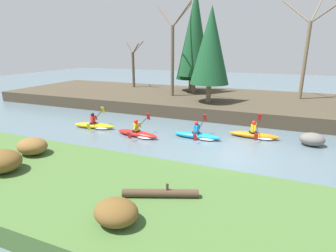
# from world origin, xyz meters

# --- Properties ---
(ground_plane) EXTENTS (90.00, 90.00, 0.00)m
(ground_plane) POSITION_xyz_m (0.00, 0.00, 0.00)
(ground_plane) COLOR slate
(riverbank_near) EXTENTS (44.00, 5.27, 0.68)m
(riverbank_near) POSITION_xyz_m (0.00, -5.64, 0.34)
(riverbank_near) COLOR #476B33
(riverbank_near) RESTS_ON ground
(riverbank_far) EXTENTS (44.00, 10.29, 0.92)m
(riverbank_far) POSITION_xyz_m (0.00, 10.43, 0.46)
(riverbank_far) COLOR #473D2D
(riverbank_far) RESTS_ON ground
(conifer_tree_far_left) EXTENTS (2.80, 2.80, 7.63)m
(conifer_tree_far_left) POSITION_xyz_m (-5.46, 12.65, 5.29)
(conifer_tree_far_left) COLOR #7A664C
(conifer_tree_far_left) RESTS_ON riverbank_far
(conifer_tree_left) EXTENTS (2.82, 2.82, 9.02)m
(conifer_tree_left) POSITION_xyz_m (-4.86, 11.63, 6.19)
(conifer_tree_left) COLOR brown
(conifer_tree_left) RESTS_ON riverbank_far
(conifer_tree_mid_left) EXTENTS (2.89, 2.89, 6.90)m
(conifer_tree_mid_left) POSITION_xyz_m (-2.50, 7.73, 5.06)
(conifer_tree_mid_left) COLOR #7A664C
(conifer_tree_mid_left) RESTS_ON riverbank_far
(bare_tree_upstream) EXTENTS (2.66, 2.63, 4.74)m
(bare_tree_upstream) POSITION_xyz_m (-11.78, 12.82, 3.16)
(bare_tree_upstream) COLOR brown
(bare_tree_upstream) RESTS_ON riverbank_far
(bare_tree_mid_upstream) EXTENTS (4.21, 4.16, 7.70)m
(bare_tree_mid_upstream) POSITION_xyz_m (-6.04, 9.38, 4.55)
(bare_tree_mid_upstream) COLOR brown
(bare_tree_mid_upstream) RESTS_ON riverbank_far
(bare_tree_mid_downstream) EXTENTS (4.35, 4.29, 7.96)m
(bare_tree_mid_downstream) POSITION_xyz_m (4.15, 11.94, 4.67)
(bare_tree_mid_downstream) COLOR #7A664C
(bare_tree_mid_downstream) RESTS_ON riverbank_far
(shrub_clump_nearest) EXTENTS (1.27, 1.06, 0.69)m
(shrub_clump_nearest) POSITION_xyz_m (-6.92, -4.54, 1.03)
(shrub_clump_nearest) COLOR brown
(shrub_clump_nearest) RESTS_ON riverbank_near
(shrub_clump_second) EXTENTS (1.44, 1.20, 0.78)m
(shrub_clump_second) POSITION_xyz_m (-6.59, -6.12, 1.07)
(shrub_clump_second) COLOR brown
(shrub_clump_second) RESTS_ON riverbank_near
(shrub_clump_third) EXTENTS (1.16, 0.96, 0.63)m
(shrub_clump_third) POSITION_xyz_m (-1.25, -7.08, 1.00)
(shrub_clump_third) COLOR brown
(shrub_clump_third) RESTS_ON riverbank_near
(kayaker_lead) EXTENTS (2.77, 2.06, 1.20)m
(kayaker_lead) POSITION_xyz_m (1.41, 3.09, 0.20)
(kayaker_lead) COLOR orange
(kayaker_lead) RESTS_ON ground
(kayaker_middle) EXTENTS (2.77, 2.06, 1.20)m
(kayaker_middle) POSITION_xyz_m (-1.57, 1.79, 0.20)
(kayaker_middle) COLOR #1993D6
(kayaker_middle) RESTS_ON ground
(kayaker_trailing) EXTENTS (2.80, 2.07, 1.20)m
(kayaker_trailing) POSITION_xyz_m (-4.86, 0.81, 0.20)
(kayaker_trailing) COLOR red
(kayaker_trailing) RESTS_ON ground
(kayaker_far_back) EXTENTS (2.80, 2.07, 1.20)m
(kayaker_far_back) POSITION_xyz_m (-8.18, 1.26, 0.20)
(kayaker_far_back) COLOR yellow
(kayaker_far_back) RESTS_ON ground
(boulder_midstream) EXTENTS (1.21, 0.95, 0.69)m
(boulder_midstream) POSITION_xyz_m (4.21, 2.95, 0.34)
(boulder_midstream) COLOR slate
(boulder_midstream) RESTS_ON ground
(driftwood_log) EXTENTS (2.18, 1.03, 0.44)m
(driftwood_log) POSITION_xyz_m (-0.71, -5.57, 0.81)
(driftwood_log) COLOR #4C3828
(driftwood_log) RESTS_ON riverbank_near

